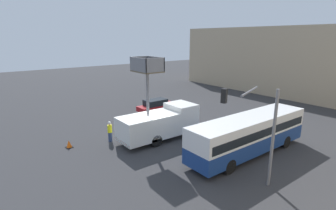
% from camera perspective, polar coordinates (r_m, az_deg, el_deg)
% --- Properties ---
extents(ground_plane, '(120.00, 120.00, 0.00)m').
position_cam_1_polar(ground_plane, '(22.53, -2.85, -7.90)').
color(ground_plane, '#333335').
extents(building_backdrop_far, '(44.00, 10.00, 10.12)m').
position_cam_1_polar(building_backdrop_far, '(43.77, 29.78, 8.05)').
color(building_backdrop_far, tan).
rests_on(building_backdrop_far, ground_plane).
extents(utility_truck, '(2.56, 7.07, 7.09)m').
position_cam_1_polar(utility_truck, '(22.48, -1.76, -3.60)').
color(utility_truck, silver).
rests_on(utility_truck, ground_plane).
extents(city_bus, '(2.47, 10.98, 2.94)m').
position_cam_1_polar(city_bus, '(20.48, 17.27, -5.73)').
color(city_bus, navy).
rests_on(city_bus, ground_plane).
extents(traffic_light_pole, '(3.17, 2.92, 5.86)m').
position_cam_1_polar(traffic_light_pole, '(16.19, 18.32, -2.89)').
color(traffic_light_pole, slate).
rests_on(traffic_light_pole, ground_plane).
extents(road_worker_near_truck, '(0.38, 0.38, 1.78)m').
position_cam_1_polar(road_worker_near_truck, '(22.73, -12.53, -5.64)').
color(road_worker_near_truck, navy).
rests_on(road_worker_near_truck, ground_plane).
extents(road_worker_directing, '(0.38, 0.38, 1.79)m').
position_cam_1_polar(road_worker_directing, '(19.02, 5.91, -9.46)').
color(road_worker_directing, navy).
rests_on(road_worker_directing, ground_plane).
extents(traffic_cone_near_truck, '(0.54, 0.54, 0.62)m').
position_cam_1_polar(traffic_cone_near_truck, '(22.65, -20.75, -7.97)').
color(traffic_cone_near_truck, black).
rests_on(traffic_cone_near_truck, ground_plane).
extents(parked_car_curbside, '(1.77, 4.75, 1.51)m').
position_cam_1_polar(parked_car_curbside, '(30.99, -2.51, -0.09)').
color(parked_car_curbside, maroon).
rests_on(parked_car_curbside, ground_plane).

